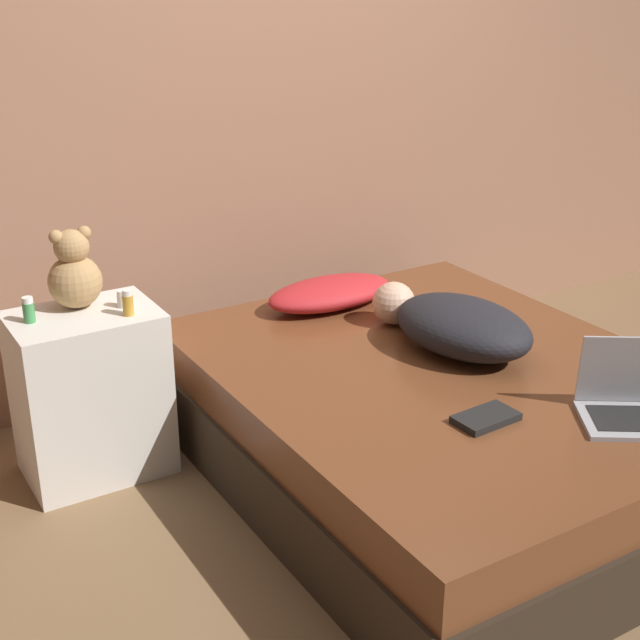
% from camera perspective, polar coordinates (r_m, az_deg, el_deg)
% --- Properties ---
extents(ground_plane, '(12.00, 12.00, 0.00)m').
position_cam_1_polar(ground_plane, '(3.47, 7.62, -9.68)').
color(ground_plane, brown).
extents(wall_back, '(8.00, 0.06, 2.60)m').
position_cam_1_polar(wall_back, '(4.02, -2.86, 14.73)').
color(wall_back, '#996B51').
rests_on(wall_back, ground_plane).
extents(bed, '(1.55, 1.93, 0.45)m').
position_cam_1_polar(bed, '(3.36, 7.82, -6.47)').
color(bed, '#2D2319').
rests_on(bed, ground_plane).
extents(nightstand, '(0.52, 0.37, 0.64)m').
position_cam_1_polar(nightstand, '(3.42, -14.45, -4.61)').
color(nightstand, silver).
rests_on(nightstand, ground_plane).
extents(pillow, '(0.57, 0.29, 0.12)m').
position_cam_1_polar(pillow, '(3.76, 0.65, 1.75)').
color(pillow, red).
rests_on(pillow, bed).
extents(person_lying, '(0.48, 0.76, 0.20)m').
position_cam_1_polar(person_lying, '(3.38, 8.67, -0.25)').
color(person_lying, black).
rests_on(person_lying, bed).
extents(laptop, '(0.43, 0.40, 0.26)m').
position_cam_1_polar(laptop, '(3.03, 19.57, -4.93)').
color(laptop, '#9E9EA3').
rests_on(laptop, bed).
extents(teddy_bear, '(0.19, 0.19, 0.30)m').
position_cam_1_polar(teddy_bear, '(3.32, -15.45, 2.91)').
color(teddy_bear, tan).
rests_on(teddy_bear, nightstand).
extents(bottle_white, '(0.04, 0.04, 0.06)m').
position_cam_1_polar(bottle_white, '(3.31, -12.52, 1.33)').
color(bottle_white, white).
rests_on(bottle_white, nightstand).
extents(bottle_green, '(0.04, 0.04, 0.09)m').
position_cam_1_polar(bottle_green, '(3.25, -18.15, 0.61)').
color(bottle_green, '#3D8E4C').
rests_on(bottle_green, nightstand).
extents(bottle_amber, '(0.04, 0.04, 0.10)m').
position_cam_1_polar(bottle_amber, '(3.22, -12.20, 1.08)').
color(bottle_amber, gold).
rests_on(bottle_amber, nightstand).
extents(book, '(0.21, 0.13, 0.02)m').
position_cam_1_polar(book, '(2.90, 10.57, -6.19)').
color(book, black).
rests_on(book, bed).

